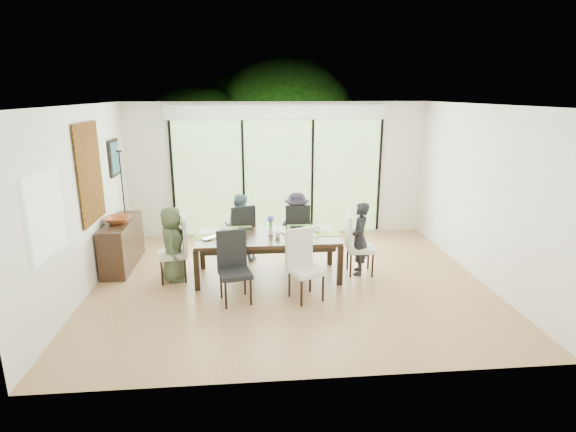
{
  "coord_description": "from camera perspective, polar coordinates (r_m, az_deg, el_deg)",
  "views": [
    {
      "loc": [
        -0.62,
        -6.49,
        2.87
      ],
      "look_at": [
        0.0,
        0.25,
        1.0
      ],
      "focal_mm": 28.0,
      "sensor_mm": 36.0,
      "label": 1
    }
  ],
  "objects": [
    {
      "name": "floor",
      "position": [
        7.13,
        0.18,
        -8.35
      ],
      "size": [
        6.0,
        5.0,
        0.01
      ],
      "primitive_type": "cube",
      "color": "#95613B",
      "rests_on": "ground"
    },
    {
      "name": "ceiling",
      "position": [
        6.53,
        0.21,
        13.99
      ],
      "size": [
        6.0,
        5.0,
        0.01
      ],
      "primitive_type": "cube",
      "color": "white",
      "rests_on": "wall_back"
    },
    {
      "name": "wall_back",
      "position": [
        9.15,
        -1.29,
        5.87
      ],
      "size": [
        6.0,
        0.02,
        2.7
      ],
      "primitive_type": "cube",
      "color": "white",
      "rests_on": "floor"
    },
    {
      "name": "wall_front",
      "position": [
        4.31,
        3.35,
        -5.24
      ],
      "size": [
        6.0,
        0.02,
        2.7
      ],
      "primitive_type": "cube",
      "color": "silver",
      "rests_on": "floor"
    },
    {
      "name": "wall_left",
      "position": [
        7.09,
        -24.83,
        1.6
      ],
      "size": [
        0.02,
        5.0,
        2.7
      ],
      "primitive_type": "cube",
      "color": "silver",
      "rests_on": "floor"
    },
    {
      "name": "wall_right",
      "position": [
        7.59,
        23.47,
        2.6
      ],
      "size": [
        0.02,
        5.0,
        2.7
      ],
      "primitive_type": "cube",
      "color": "beige",
      "rests_on": "floor"
    },
    {
      "name": "glass_doors",
      "position": [
        9.14,
        -1.27,
        4.9
      ],
      "size": [
        4.2,
        0.02,
        2.3
      ],
      "primitive_type": "cube",
      "color": "#598C3F",
      "rests_on": "wall_back"
    },
    {
      "name": "blinds_header",
      "position": [
        8.98,
        -1.32,
        13.07
      ],
      "size": [
        4.4,
        0.06,
        0.28
      ],
      "primitive_type": "cube",
      "color": "white",
      "rests_on": "wall_back"
    },
    {
      "name": "mullion_a",
      "position": [
        9.23,
        -14.43,
        4.52
      ],
      "size": [
        0.05,
        0.04,
        2.3
      ],
      "primitive_type": "cube",
      "color": "black",
      "rests_on": "wall_back"
    },
    {
      "name": "mullion_b",
      "position": [
        9.11,
        -5.68,
        4.79
      ],
      "size": [
        0.05,
        0.04,
        2.3
      ],
      "primitive_type": "cube",
      "color": "black",
      "rests_on": "wall_back"
    },
    {
      "name": "mullion_c",
      "position": [
        9.2,
        3.1,
        4.96
      ],
      "size": [
        0.05,
        0.04,
        2.3
      ],
      "primitive_type": "cube",
      "color": "black",
      "rests_on": "wall_back"
    },
    {
      "name": "mullion_d",
      "position": [
        9.51,
        11.52,
        5.0
      ],
      "size": [
        0.05,
        0.04,
        2.3
      ],
      "primitive_type": "cube",
      "color": "black",
      "rests_on": "wall_back"
    },
    {
      "name": "side_window",
      "position": [
        5.95,
        -28.33,
        0.25
      ],
      "size": [
        0.02,
        0.9,
        1.0
      ],
      "primitive_type": "cube",
      "color": "#8CAD7F",
      "rests_on": "wall_left"
    },
    {
      "name": "deck",
      "position": [
        10.33,
        -1.59,
        -0.99
      ],
      "size": [
        6.0,
        1.8,
        0.1
      ],
      "primitive_type": "cube",
      "color": "brown",
      "rests_on": "ground"
    },
    {
      "name": "rail_top",
      "position": [
        10.96,
        -1.88,
        3.2
      ],
      "size": [
        6.0,
        0.08,
        0.06
      ],
      "primitive_type": "cube",
      "color": "brown",
      "rests_on": "deck"
    },
    {
      "name": "foliage_left",
      "position": [
        11.84,
        -11.03,
        8.21
      ],
      "size": [
        3.2,
        3.2,
        3.2
      ],
      "primitive_type": "sphere",
      "color": "#14380F",
      "rests_on": "ground"
    },
    {
      "name": "foliage_mid",
      "position": [
        12.38,
        -0.5,
        10.47
      ],
      "size": [
        4.0,
        4.0,
        4.0
      ],
      "primitive_type": "sphere",
      "color": "#14380F",
      "rests_on": "ground"
    },
    {
      "name": "foliage_right",
      "position": [
        11.94,
        8.54,
        7.51
      ],
      "size": [
        2.8,
        2.8,
        2.8
      ],
      "primitive_type": "sphere",
      "color": "#14380F",
      "rests_on": "ground"
    },
    {
      "name": "foliage_far",
      "position": [
        13.05,
        -5.2,
        9.87
      ],
      "size": [
        3.6,
        3.6,
        3.6
      ],
      "primitive_type": "sphere",
      "color": "#14380F",
      "rests_on": "ground"
    },
    {
      "name": "table_top",
      "position": [
        7.1,
        -2.58,
        -2.69
      ],
      "size": [
        2.21,
        1.01,
        0.06
      ],
      "primitive_type": "cube",
      "color": "black",
      "rests_on": "floor"
    },
    {
      "name": "table_apron",
      "position": [
        7.12,
        -2.58,
        -3.33
      ],
      "size": [
        2.03,
        0.83,
        0.09
      ],
      "primitive_type": "cube",
      "color": "black",
      "rests_on": "floor"
    },
    {
      "name": "table_leg_fl",
      "position": [
        6.85,
        -11.5,
        -6.76
      ],
      "size": [
        0.08,
        0.08,
        0.64
      ],
      "primitive_type": "cube",
      "color": "black",
      "rests_on": "floor"
    },
    {
      "name": "table_leg_fr",
      "position": [
        6.94,
        6.62,
        -6.24
      ],
      "size": [
        0.08,
        0.08,
        0.64
      ],
      "primitive_type": "cube",
      "color": "black",
      "rests_on": "floor"
    },
    {
      "name": "table_leg_bl",
      "position": [
        7.65,
        -10.84,
        -4.34
      ],
      "size": [
        0.08,
        0.08,
        0.64
      ],
      "primitive_type": "cube",
      "color": "black",
      "rests_on": "floor"
    },
    {
      "name": "table_leg_br",
      "position": [
        7.73,
        5.33,
        -3.91
      ],
      "size": [
        0.08,
        0.08,
        0.64
      ],
      "primitive_type": "cube",
      "color": "black",
      "rests_on": "floor"
    },
    {
      "name": "chair_left_end",
      "position": [
        7.24,
        -14.54,
        -4.12
      ],
      "size": [
        0.5,
        0.5,
        1.01
      ],
      "primitive_type": null,
      "rotation": [
        0.0,
        0.0,
        -1.37
      ],
      "color": "silver",
      "rests_on": "floor"
    },
    {
      "name": "chair_right_end",
      "position": [
        7.36,
        9.19,
        -3.49
      ],
      "size": [
        0.45,
        0.45,
        1.01
      ],
      "primitive_type": null,
      "rotation": [
        0.0,
        0.0,
        1.5
      ],
      "color": "white",
      "rests_on": "floor"
    },
    {
      "name": "chair_far_left",
      "position": [
        7.95,
        -6.1,
        -1.95
      ],
      "size": [
        0.54,
        0.54,
        1.01
      ],
      "primitive_type": null,
      "rotation": [
        0.0,
        0.0,
        3.48
      ],
      "color": "black",
      "rests_on": "floor"
    },
    {
      "name": "chair_far_right",
      "position": [
        7.99,
        1.08,
        -1.76
      ],
      "size": [
        0.43,
        0.43,
        1.01
      ],
      "primitive_type": null,
      "rotation": [
        0.0,
        0.0,
        3.14
      ],
      "color": "black",
      "rests_on": "floor"
    },
    {
      "name": "chair_near_left",
      "position": [
        6.33,
        -6.74,
        -6.6
      ],
      "size": [
        0.51,
        0.51,
        1.01
      ],
      "primitive_type": null,
      "rotation": [
        0.0,
        0.0,
        0.23
      ],
      "color": "black",
      "rests_on": "floor"
    },
    {
      "name": "chair_near_right",
      "position": [
        6.38,
        2.33,
        -6.33
      ],
      "size": [
        0.56,
        0.56,
        1.01
      ],
      "primitive_type": null,
      "rotation": [
        0.0,
        0.0,
        0.4
      ],
      "color": "white",
      "rests_on": "floor"
    },
    {
      "name": "person_left_end",
      "position": [
        7.21,
        -14.43,
        -3.47
      ],
      "size": [
        0.36,
        0.56,
        1.19
      ],
      "primitive_type": "imported",
      "rotation": [
        0.0,
        0.0,
        1.59
      ],
      "color": "#434E34",
      "rests_on": "floor"
    },
    {
      "name": "person_right_end",
      "position": [
        7.33,
        9.07,
        -2.85
      ],
      "size": [
        0.47,
        0.62,
        1.19
      ],
      "primitive_type": "imported",
      "rotation": [
        0.0,
        0.0,
        -1.81
      ],
      "color": "black",
      "rests_on": "floor"
    },
    {
      "name": "person_far_left",
      "position": [
        7.9,
        -6.12,
        -1.39
      ],
      "size": [
        0.62,
        0.48,
        1.19
      ],
      "primitive_type": "imported",
      "rotation": [
        0.0,
        0.0,
        2.89
      ],
      "color": "#6E8B9F",
      "rests_on": "floor"
    },
    {
      "name": "person_far_right",
      "position": [
        7.95,
        1.1,
        -1.2
      ],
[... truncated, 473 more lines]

